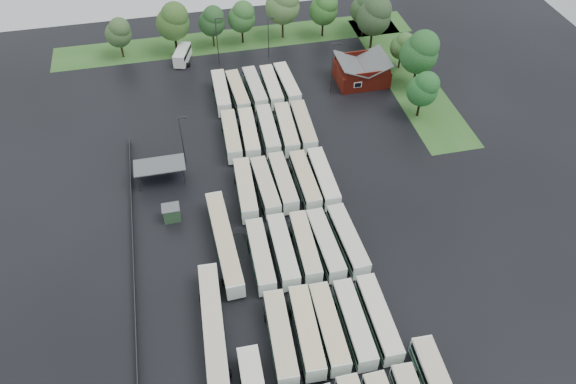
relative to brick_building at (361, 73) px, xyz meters
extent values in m
plane|color=black|center=(-24.00, -42.77, -1.87)|extent=(160.00, 160.00, 0.00)
cube|color=maroon|center=(0.00, 0.03, -0.17)|extent=(10.00, 8.00, 3.40)
cube|color=#4C4F51|center=(-2.50, 0.03, 2.43)|extent=(5.07, 8.60, 2.19)
cube|color=#4C4F51|center=(2.50, 0.03, 2.43)|extent=(5.07, 8.60, 2.19)
cube|color=maroon|center=(0.00, -3.97, 2.03)|extent=(9.00, 0.20, 1.20)
cube|color=silver|center=(-2.00, -4.02, 0.13)|extent=(1.60, 0.12, 1.20)
cylinder|color=#2D2D30|center=(-44.80, -22.77, -0.17)|extent=(0.16, 0.16, 3.40)
cylinder|color=#2D2D30|center=(-37.60, -22.77, -0.17)|extent=(0.16, 0.16, 3.40)
cylinder|color=#2D2D30|center=(-44.80, -19.57, -0.17)|extent=(0.16, 0.16, 3.40)
cylinder|color=#2D2D30|center=(-37.60, -19.57, -0.17)|extent=(0.16, 0.16, 3.40)
cube|color=#4C4F51|center=(-41.20, -21.17, 1.63)|extent=(8.20, 4.20, 0.15)
cube|color=navy|center=(-41.20, -19.27, -0.27)|extent=(7.60, 0.08, 2.60)
cube|color=#294A2B|center=(-40.20, -30.17, -0.62)|extent=(2.50, 2.00, 2.50)
cube|color=#4C4F51|center=(-40.20, -30.17, 0.69)|extent=(2.70, 2.20, 0.12)
cube|color=#2E5B21|center=(-22.00, 22.03, -1.86)|extent=(80.00, 10.00, 0.01)
cube|color=#2E5B21|center=(10.00, 0.03, -1.86)|extent=(10.00, 50.00, 0.01)
cube|color=#2D2D30|center=(-46.20, -34.77, -1.27)|extent=(0.10, 50.00, 1.20)
cube|color=white|center=(-28.44, -55.27, 0.03)|extent=(3.21, 12.58, 2.86)
cube|color=black|center=(-28.44, -55.27, 0.60)|extent=(3.25, 12.08, 0.91)
cube|color=#284F3D|center=(-28.44, -55.27, -0.60)|extent=(3.25, 12.33, 0.63)
cube|color=#CCB891|center=(-28.44, -55.27, 1.51)|extent=(3.09, 12.20, 0.12)
cylinder|color=black|center=(-28.44, -59.26, -1.40)|extent=(2.65, 1.00, 1.00)
cylinder|color=black|center=(-28.44, -51.28, -1.40)|extent=(2.65, 1.00, 1.00)
cube|color=white|center=(-25.06, -55.13, 0.01)|extent=(3.17, 12.42, 2.82)
cube|color=black|center=(-25.06, -55.13, 0.57)|extent=(3.20, 11.93, 0.90)
cube|color=#27563B|center=(-25.06, -55.13, -0.61)|extent=(3.21, 12.17, 0.62)
cube|color=beige|center=(-25.06, -55.13, 1.47)|extent=(3.05, 12.04, 0.12)
cylinder|color=black|center=(-25.06, -59.07, -1.40)|extent=(2.61, 0.98, 0.98)
cylinder|color=black|center=(-25.06, -51.19, -1.40)|extent=(2.61, 0.98, 0.98)
cube|color=white|center=(-22.16, -55.21, -0.02)|extent=(2.79, 12.20, 2.78)
cube|color=black|center=(-22.16, -55.21, 0.54)|extent=(2.84, 11.72, 0.89)
cube|color=#264E38|center=(-22.16, -55.21, -0.63)|extent=(2.84, 11.96, 0.61)
cube|color=beige|center=(-22.16, -55.21, 1.42)|extent=(2.68, 11.84, 0.12)
cylinder|color=black|center=(-22.16, -59.10, -1.41)|extent=(2.58, 0.97, 0.97)
cylinder|color=black|center=(-22.16, -51.32, -1.41)|extent=(2.58, 0.97, 0.97)
cube|color=white|center=(-18.86, -55.34, -0.02)|extent=(2.70, 12.15, 2.78)
cube|color=black|center=(-18.86, -55.34, 0.53)|extent=(2.75, 11.67, 0.89)
cube|color=#185636|center=(-18.86, -55.34, -0.63)|extent=(2.75, 11.91, 0.61)
cube|color=beige|center=(-18.86, -55.34, 1.42)|extent=(2.59, 11.79, 0.12)
cylinder|color=black|center=(-18.86, -59.21, -1.41)|extent=(2.58, 0.97, 0.97)
cylinder|color=black|center=(-18.86, -51.46, -1.41)|extent=(2.58, 0.97, 0.97)
cube|color=white|center=(-15.57, -55.27, -0.02)|extent=(2.65, 12.18, 2.79)
cube|color=black|center=(-15.57, -55.27, 0.54)|extent=(2.70, 11.70, 0.89)
cube|color=#1D5838|center=(-15.57, -55.27, -0.63)|extent=(2.69, 11.94, 0.61)
cube|color=beige|center=(-15.57, -55.27, 1.43)|extent=(2.54, 11.82, 0.12)
cylinder|color=black|center=(-15.57, -59.16, -1.41)|extent=(2.58, 0.97, 0.97)
cylinder|color=black|center=(-15.57, -51.38, -1.41)|extent=(2.58, 0.97, 0.97)
cube|color=white|center=(-28.47, -41.83, -0.04)|extent=(2.72, 12.06, 2.75)
cube|color=black|center=(-28.47, -41.83, 0.51)|extent=(2.77, 11.58, 0.88)
cube|color=#184E33|center=(-28.47, -41.83, -0.64)|extent=(2.77, 11.82, 0.61)
cube|color=beige|center=(-28.47, -41.83, 1.39)|extent=(2.62, 11.70, 0.12)
cylinder|color=black|center=(-28.47, -45.68, -1.42)|extent=(2.55, 0.96, 0.96)
cylinder|color=black|center=(-28.47, -37.99, -1.42)|extent=(2.55, 0.96, 0.96)
cube|color=white|center=(-25.18, -41.69, -0.02)|extent=(2.69, 12.20, 2.79)
cube|color=black|center=(-25.18, -41.69, 0.54)|extent=(2.75, 11.71, 0.89)
cube|color=#234433|center=(-25.18, -41.69, -0.63)|extent=(2.74, 11.96, 0.61)
cube|color=beige|center=(-25.18, -41.69, 1.43)|extent=(2.59, 11.83, 0.12)
cylinder|color=black|center=(-25.18, -45.59, -1.41)|extent=(2.59, 0.97, 0.97)
cylinder|color=black|center=(-25.18, -37.80, -1.41)|extent=(2.59, 0.97, 0.97)
cube|color=white|center=(-21.87, -41.57, -0.07)|extent=(2.80, 11.86, 2.70)
cube|color=black|center=(-21.87, -41.57, 0.47)|extent=(2.84, 11.39, 0.86)
cube|color=#18462B|center=(-21.87, -41.57, -0.67)|extent=(2.84, 11.62, 0.59)
cube|color=beige|center=(-21.87, -41.57, 1.33)|extent=(2.69, 11.50, 0.12)
cylinder|color=black|center=(-21.87, -45.34, -1.42)|extent=(2.51, 0.94, 0.94)
cylinder|color=black|center=(-21.87, -37.80, -1.42)|extent=(2.51, 0.94, 0.94)
cube|color=white|center=(-18.94, -41.82, -0.04)|extent=(2.87, 12.09, 2.75)
cube|color=black|center=(-18.94, -41.82, 0.51)|extent=(2.91, 11.61, 0.88)
cube|color=#1B4630|center=(-18.94, -41.82, -0.64)|extent=(2.91, 11.85, 0.61)
cube|color=beige|center=(-18.94, -41.82, 1.39)|extent=(2.76, 11.73, 0.12)
cylinder|color=black|center=(-18.94, -45.67, -1.42)|extent=(2.55, 0.96, 0.96)
cylinder|color=black|center=(-18.94, -37.98, -1.42)|extent=(2.55, 0.96, 0.96)
cube|color=white|center=(-15.58, -41.78, 0.00)|extent=(3.06, 12.35, 2.81)
cube|color=black|center=(-15.58, -41.78, 0.56)|extent=(3.10, 11.86, 0.90)
cube|color=#235138|center=(-15.58, -41.78, -0.62)|extent=(3.10, 12.10, 0.62)
cube|color=beige|center=(-15.58, -41.78, 1.45)|extent=(2.94, 11.98, 0.12)
cylinder|color=black|center=(-15.58, -45.70, -1.41)|extent=(2.60, 0.98, 0.98)
cylinder|color=black|center=(-15.58, -37.86, -1.41)|extent=(2.60, 0.98, 0.98)
cube|color=white|center=(-28.31, -28.13, 0.00)|extent=(3.09, 12.40, 2.82)
cube|color=black|center=(-28.31, -28.13, 0.57)|extent=(3.13, 11.91, 0.90)
cube|color=#27583F|center=(-28.31, -28.13, -0.62)|extent=(3.13, 12.15, 0.62)
cube|color=beige|center=(-28.31, -28.13, 1.46)|extent=(2.97, 12.02, 0.12)
cylinder|color=black|center=(-28.31, -32.07, -1.40)|extent=(2.61, 0.98, 0.98)
cylinder|color=black|center=(-28.31, -24.20, -1.40)|extent=(2.61, 0.98, 0.98)
cube|color=white|center=(-25.11, -28.14, -0.05)|extent=(2.82, 11.98, 2.73)
cube|color=black|center=(-25.11, -28.14, 0.49)|extent=(2.86, 11.50, 0.87)
cube|color=#1A462F|center=(-25.11, -28.14, -0.66)|extent=(2.86, 11.74, 0.60)
cube|color=beige|center=(-25.11, -28.14, 1.36)|extent=(2.71, 11.62, 0.12)
cylinder|color=black|center=(-25.11, -31.96, -1.42)|extent=(2.53, 0.95, 0.95)
cylinder|color=black|center=(-25.11, -24.33, -1.42)|extent=(2.53, 0.95, 0.95)
cube|color=white|center=(-22.13, -27.71, -0.04)|extent=(2.58, 12.00, 2.74)
cube|color=black|center=(-22.13, -27.71, 0.50)|extent=(2.64, 11.52, 0.88)
cube|color=#1B5136|center=(-22.13, -27.71, -0.65)|extent=(2.63, 11.76, 0.60)
cube|color=beige|center=(-22.13, -27.71, 1.38)|extent=(2.48, 11.64, 0.12)
cylinder|color=black|center=(-22.13, -31.55, -1.42)|extent=(2.55, 0.96, 0.96)
cylinder|color=black|center=(-22.13, -23.88, -1.42)|extent=(2.55, 0.96, 0.96)
cube|color=white|center=(-18.61, -28.17, -0.03)|extent=(2.59, 12.09, 2.77)
cube|color=black|center=(-18.61, -28.17, 0.52)|extent=(2.64, 11.61, 0.89)
cube|color=#1E462F|center=(-18.61, -28.17, -0.64)|extent=(2.64, 11.85, 0.61)
cube|color=#C8B68A|center=(-18.61, -28.17, 1.41)|extent=(2.48, 11.73, 0.12)
cylinder|color=black|center=(-18.61, -32.04, -1.41)|extent=(2.57, 0.97, 0.97)
cylinder|color=black|center=(-18.61, -24.31, -1.41)|extent=(2.57, 0.97, 0.97)
cube|color=white|center=(-15.58, -28.27, 0.01)|extent=(2.69, 12.34, 2.82)
cube|color=black|center=(-15.58, -28.27, 0.57)|extent=(2.75, 11.85, 0.90)
cube|color=#264D39|center=(-15.58, -28.27, -0.61)|extent=(2.74, 12.10, 0.62)
cube|color=beige|center=(-15.58, -28.27, 1.47)|extent=(2.59, 11.97, 0.12)
cylinder|color=black|center=(-15.58, -32.21, -1.40)|extent=(2.62, 0.99, 0.99)
cylinder|color=black|center=(-15.58, -24.32, -1.40)|extent=(2.62, 0.99, 0.99)
cube|color=white|center=(-28.51, -14.17, -0.03)|extent=(2.92, 12.12, 2.76)
cube|color=black|center=(-28.51, -14.17, 0.52)|extent=(2.96, 11.65, 0.88)
cube|color=#1E5138|center=(-28.51, -14.17, -0.64)|extent=(2.96, 11.89, 0.61)
cube|color=#C7B68D|center=(-28.51, -14.17, 1.40)|extent=(2.81, 11.76, 0.12)
cylinder|color=black|center=(-28.51, -18.02, -1.41)|extent=(2.56, 0.96, 0.96)
cylinder|color=black|center=(-28.51, -10.31, -1.41)|extent=(2.56, 0.96, 0.96)
cube|color=white|center=(-25.37, -14.38, -0.02)|extent=(3.07, 12.26, 2.79)
cube|color=black|center=(-25.37, -14.38, 0.54)|extent=(3.11, 11.78, 0.89)
cube|color=#1C4B32|center=(-25.37, -14.38, -0.63)|extent=(3.11, 12.02, 0.61)
cube|color=beige|center=(-25.37, -14.38, 1.43)|extent=(2.96, 11.89, 0.12)
cylinder|color=black|center=(-25.37, -18.28, -1.41)|extent=(2.58, 0.97, 0.97)
cylinder|color=black|center=(-25.37, -10.49, -1.41)|extent=(2.58, 0.97, 0.97)
cube|color=white|center=(-21.91, -14.19, -0.01)|extent=(2.90, 12.30, 2.80)
cube|color=black|center=(-21.91, -14.19, 0.55)|extent=(2.95, 11.81, 0.90)
cube|color=#20543B|center=(-21.91, -14.19, -0.62)|extent=(2.95, 12.05, 0.62)
cube|color=beige|center=(-21.91, -14.19, 1.45)|extent=(2.79, 11.93, 0.12)
cylinder|color=black|center=(-21.91, -18.10, -1.41)|extent=(2.60, 0.98, 0.98)
cylinder|color=black|center=(-21.91, -10.28, -1.41)|extent=(2.60, 0.98, 0.98)
cube|color=white|center=(-18.62, -14.48, 0.03)|extent=(3.19, 12.55, 2.85)
cube|color=black|center=(-18.62, -14.48, 0.60)|extent=(3.23, 12.06, 0.91)
cube|color=#1E5334|center=(-18.62, -14.48, -0.60)|extent=(3.23, 12.30, 0.63)
cube|color=beige|center=(-18.62, -14.48, 1.50)|extent=(3.07, 12.17, 0.12)
cylinder|color=black|center=(-18.62, -18.47, -1.40)|extent=(2.64, 1.00, 1.00)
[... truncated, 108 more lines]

